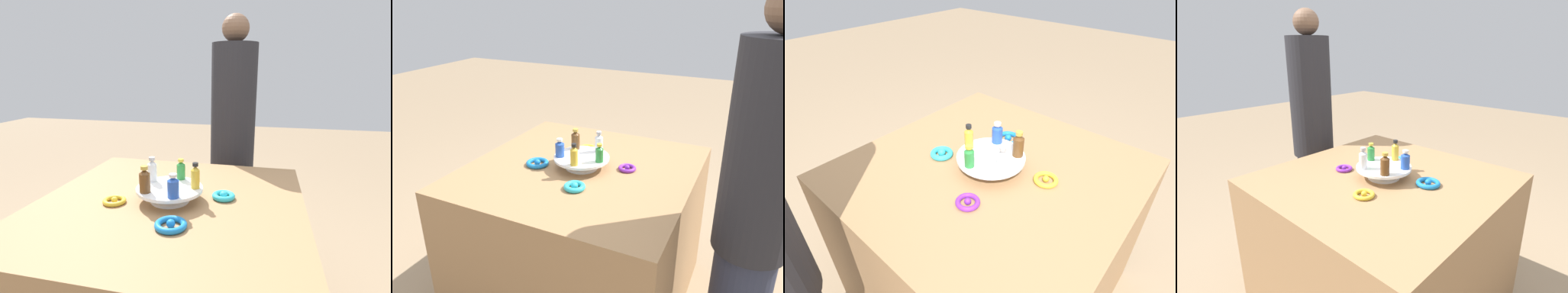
{
  "view_description": "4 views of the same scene",
  "coord_description": "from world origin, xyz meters",
  "views": [
    {
      "loc": [
        -0.35,
        1.07,
        1.26
      ],
      "look_at": [
        -0.05,
        -0.24,
        0.92
      ],
      "focal_mm": 28.0,
      "sensor_mm": 36.0,
      "label": 1
    },
    {
      "loc": [
        -1.46,
        -0.73,
        1.53
      ],
      "look_at": [
        -0.01,
        -0.04,
        0.87
      ],
      "focal_mm": 35.0,
      "sensor_mm": 36.0,
      "label": 2
    },
    {
      "loc": [
        0.59,
        -0.74,
        1.48
      ],
      "look_at": [
        -0.01,
        -0.05,
        0.88
      ],
      "focal_mm": 28.0,
      "sensor_mm": 36.0,
      "label": 3
    },
    {
      "loc": [
        1.02,
        0.86,
        1.35
      ],
      "look_at": [
        -0.02,
        -0.09,
        0.89
      ],
      "focal_mm": 28.0,
      "sensor_mm": 36.0,
      "label": 4
    }
  ],
  "objects": [
    {
      "name": "ribbon_bow_gold",
      "position": [
        0.2,
        0.07,
        0.77
      ],
      "size": [
        0.09,
        0.09,
        0.02
      ],
      "color": "gold",
      "rests_on": "party_table"
    },
    {
      "name": "display_stand",
      "position": [
        0.0,
        0.0,
        0.8
      ],
      "size": [
        0.26,
        0.26,
        0.06
      ],
      "color": "white",
      "rests_on": "party_table"
    },
    {
      "name": "person_figure",
      "position": [
        -0.16,
        -0.77,
        0.79
      ],
      "size": [
        0.27,
        0.27,
        1.57
      ],
      "rotation": [
        0.0,
        0.0,
        1.36
      ],
      "color": "#282D42",
      "rests_on": "ground_plane"
    },
    {
      "name": "bottle_blue",
      "position": [
        -0.04,
        0.09,
        0.86
      ],
      "size": [
        0.04,
        0.04,
        0.09
      ],
      "color": "#234CAD",
      "rests_on": "display_stand"
    },
    {
      "name": "ribbon_bow_teal",
      "position": [
        -0.2,
        -0.07,
        0.77
      ],
      "size": [
        0.09,
        0.09,
        0.03
      ],
      "color": "#2DB7CC",
      "rests_on": "party_table"
    },
    {
      "name": "bottle_gold",
      "position": [
        -0.1,
        -0.01,
        0.86
      ],
      "size": [
        0.03,
        0.03,
        0.1
      ],
      "color": "gold",
      "rests_on": "display_stand"
    },
    {
      "name": "bottle_brown",
      "position": [
        0.07,
        0.07,
        0.86
      ],
      "size": [
        0.04,
        0.04,
        0.1
      ],
      "color": "brown",
      "rests_on": "display_stand"
    },
    {
      "name": "bottle_green",
      "position": [
        -0.02,
        -0.1,
        0.85
      ],
      "size": [
        0.04,
        0.04,
        0.09
      ],
      "color": "#288438",
      "rests_on": "display_stand"
    },
    {
      "name": "ribbon_bow_purple",
      "position": [
        0.07,
        -0.2,
        0.77
      ],
      "size": [
        0.08,
        0.08,
        0.02
      ],
      "color": "purple",
      "rests_on": "party_table"
    },
    {
      "name": "ribbon_bow_blue",
      "position": [
        -0.07,
        0.2,
        0.77
      ],
      "size": [
        0.11,
        0.11,
        0.03
      ],
      "color": "blue",
      "rests_on": "party_table"
    },
    {
      "name": "party_table",
      "position": [
        0.0,
        0.0,
        0.38
      ],
      "size": [
        1.04,
        1.04,
        0.76
      ],
      "color": "#9E754C",
      "rests_on": "ground_plane"
    },
    {
      "name": "bottle_clear",
      "position": [
        0.09,
        -0.05,
        0.86
      ],
      "size": [
        0.04,
        0.04,
        0.1
      ],
      "color": "silver",
      "rests_on": "display_stand"
    }
  ]
}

